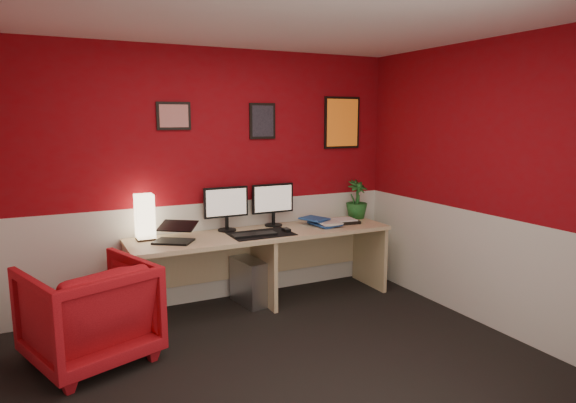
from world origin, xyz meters
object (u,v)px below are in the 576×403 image
at_px(desk, 264,268).
at_px(monitor_left, 226,202).
at_px(zen_tray, 341,222).
at_px(pc_tower, 249,281).
at_px(shoji_lamp, 145,218).
at_px(potted_plant, 357,199).
at_px(monitor_right, 273,198).
at_px(laptop, 173,230).
at_px(armchair, 89,312).

xyz_separation_m(desk, monitor_left, (-0.30, 0.21, 0.66)).
distance_m(desk, zen_tray, 0.98).
bearing_deg(pc_tower, shoji_lamp, 163.95).
bearing_deg(shoji_lamp, zen_tray, -4.68).
bearing_deg(potted_plant, monitor_right, 177.62).
distance_m(zen_tray, pc_tower, 1.16).
bearing_deg(monitor_right, monitor_left, -179.07).
bearing_deg(monitor_left, potted_plant, -1.26).
relative_size(shoji_lamp, monitor_right, 0.69).
height_order(desk, zen_tray, zen_tray).
xyz_separation_m(potted_plant, pc_tower, (-1.33, -0.11, -0.72)).
distance_m(laptop, armchair, 1.02).
bearing_deg(monitor_right, pc_tower, -155.53).
xyz_separation_m(desk, armchair, (-1.66, -0.52, 0.02)).
height_order(monitor_left, zen_tray, monitor_left).
distance_m(monitor_right, pc_tower, 0.88).
xyz_separation_m(desk, pc_tower, (-0.13, 0.07, -0.14)).
relative_size(monitor_left, pc_tower, 1.29).
xyz_separation_m(monitor_right, zen_tray, (0.70, -0.19, -0.28)).
height_order(monitor_left, potted_plant, monitor_left).
bearing_deg(monitor_left, armchair, -151.67).
distance_m(laptop, monitor_left, 0.66).
bearing_deg(laptop, zen_tray, 36.96).
bearing_deg(monitor_left, monitor_right, 0.93).
bearing_deg(zen_tray, potted_plant, 27.07).
bearing_deg(zen_tray, shoji_lamp, 175.32).
relative_size(monitor_right, zen_tray, 1.66).
bearing_deg(monitor_left, pc_tower, -40.46).
xyz_separation_m(potted_plant, armchair, (-2.86, -0.70, -0.56)).
relative_size(shoji_lamp, monitor_left, 0.69).
xyz_separation_m(desk, shoji_lamp, (-1.09, 0.19, 0.56)).
relative_size(monitor_right, potted_plant, 1.37).
xyz_separation_m(shoji_lamp, monitor_right, (1.30, 0.03, 0.09)).
height_order(desk, monitor_left, monitor_left).
distance_m(monitor_left, armchair, 1.67).
relative_size(desk, laptop, 7.88).
bearing_deg(zen_tray, monitor_left, 171.24).
distance_m(shoji_lamp, pc_tower, 1.20).
bearing_deg(pc_tower, armchair, -167.76).
bearing_deg(desk, monitor_right, 46.38).
distance_m(zen_tray, armchair, 2.65).
relative_size(zen_tray, potted_plant, 0.83).
distance_m(shoji_lamp, laptop, 0.31).
bearing_deg(laptop, armchair, -111.92).
height_order(desk, laptop, laptop).
xyz_separation_m(laptop, armchair, (-0.77, -0.50, -0.45)).
xyz_separation_m(shoji_lamp, pc_tower, (0.96, -0.12, -0.70)).
bearing_deg(pc_tower, potted_plant, -3.96).
bearing_deg(potted_plant, desk, -171.62).
relative_size(monitor_left, zen_tray, 1.66).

